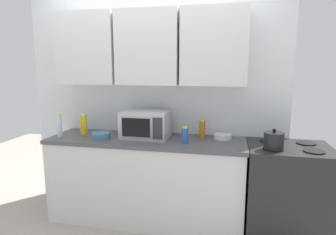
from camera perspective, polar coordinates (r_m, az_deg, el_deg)
wall_back_with_cabinets at (r=3.16m, az=-3.27°, el=8.76°), size 2.91×0.38×2.60m
counter_run at (r=3.16m, az=-4.22°, el=-12.02°), size 2.04×0.63×0.90m
stove_range at (r=3.09m, az=22.36°, el=-13.36°), size 0.76×0.64×0.91m
kettle at (r=2.76m, az=20.11°, el=-4.24°), size 0.18×0.18×0.18m
microwave at (r=3.04m, az=-4.41°, el=-1.33°), size 0.48×0.37×0.28m
bottle_blue_cleaner at (r=2.82m, az=3.37°, el=-3.50°), size 0.06×0.06×0.17m
bottle_yellow_mustard at (r=3.31m, az=-16.25°, el=-1.26°), size 0.08×0.08×0.24m
bottle_amber_vinegar at (r=3.03m, az=6.74°, el=-2.28°), size 0.06×0.06×0.20m
bottle_clear_tall at (r=3.26m, az=-20.65°, el=-1.51°), size 0.05×0.05×0.26m
bowl_ceramic_small at (r=3.11m, az=-13.08°, el=-3.44°), size 0.19×0.19×0.06m
bowl_mixing_large at (r=3.04m, az=10.73°, el=-3.69°), size 0.18×0.18×0.05m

